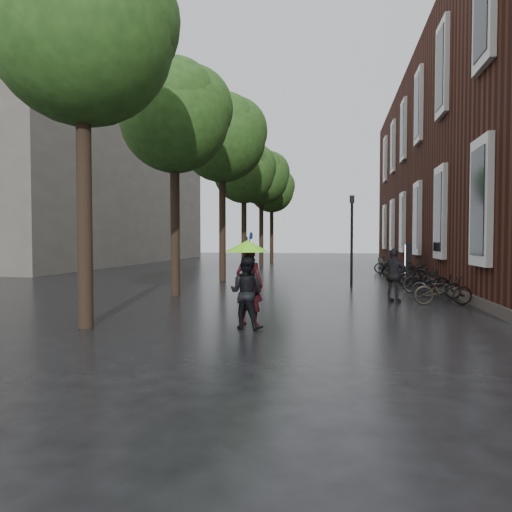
% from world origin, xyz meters
% --- Properties ---
extents(ground, '(120.00, 120.00, 0.00)m').
position_xyz_m(ground, '(0.00, 0.00, 0.00)').
color(ground, black).
extents(brick_building, '(10.20, 33.20, 12.00)m').
position_xyz_m(brick_building, '(10.47, 19.46, 5.99)').
color(brick_building, '#38160F').
rests_on(brick_building, ground).
extents(bg_building, '(16.00, 30.00, 14.00)m').
position_xyz_m(bg_building, '(-22.00, 28.00, 7.00)').
color(bg_building, '#47423D').
rests_on(bg_building, ground).
extents(street_trees, '(4.33, 34.03, 8.91)m').
position_xyz_m(street_trees, '(-3.99, 15.91, 6.34)').
color(street_trees, black).
rests_on(street_trees, ground).
extents(person_burgundy, '(0.73, 0.56, 1.79)m').
position_xyz_m(person_burgundy, '(-0.52, 1.95, 0.89)').
color(person_burgundy, black).
rests_on(person_burgundy, ground).
extents(person_black, '(0.88, 0.75, 1.58)m').
position_xyz_m(person_black, '(-0.51, 1.52, 0.79)').
color(person_black, black).
rests_on(person_black, ground).
extents(lime_umbrella, '(1.01, 1.01, 1.50)m').
position_xyz_m(lime_umbrella, '(-0.53, 1.76, 1.80)').
color(lime_umbrella, black).
rests_on(lime_umbrella, ground).
extents(pedestrian_walking, '(1.05, 0.87, 1.68)m').
position_xyz_m(pedestrian_walking, '(3.21, 6.41, 0.84)').
color(pedestrian_walking, black).
rests_on(pedestrian_walking, ground).
extents(parked_bicycles, '(2.08, 13.57, 0.97)m').
position_xyz_m(parked_bicycles, '(4.67, 12.48, 0.46)').
color(parked_bicycles, black).
rests_on(parked_bicycles, ground).
extents(ad_lightbox, '(0.28, 1.21, 1.83)m').
position_xyz_m(ad_lightbox, '(4.72, 13.62, 0.92)').
color(ad_lightbox, black).
rests_on(ad_lightbox, ground).
extents(lamp_post, '(0.19, 0.19, 3.76)m').
position_xyz_m(lamp_post, '(2.08, 10.99, 2.28)').
color(lamp_post, black).
rests_on(lamp_post, ground).
extents(cycle_sign, '(0.13, 0.44, 2.41)m').
position_xyz_m(cycle_sign, '(-3.56, 18.46, 1.59)').
color(cycle_sign, '#262628').
rests_on(cycle_sign, ground).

